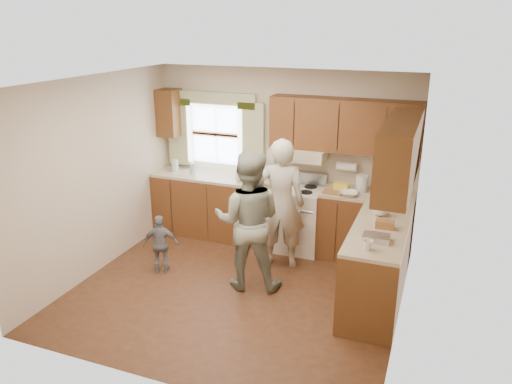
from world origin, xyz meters
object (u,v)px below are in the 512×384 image
at_px(woman_right, 248,221).
at_px(child, 161,244).
at_px(woman_left, 281,204).
at_px(stove, 295,217).

xyz_separation_m(woman_right, child, (-1.18, -0.08, -0.47)).
distance_m(woman_left, woman_right, 0.70).
distance_m(stove, woman_left, 0.71).
bearing_deg(stove, woman_left, -93.05).
relative_size(stove, child, 1.37).
distance_m(stove, child, 1.93).
relative_size(stove, woman_right, 0.62).
distance_m(stove, woman_right, 1.33).
distance_m(woman_left, child, 1.63).
xyz_separation_m(woman_left, woman_right, (-0.18, -0.67, -0.01)).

